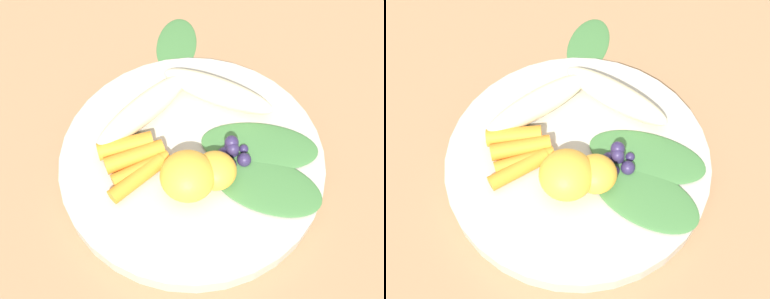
% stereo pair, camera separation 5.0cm
% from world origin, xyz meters
% --- Properties ---
extents(ground_plane, '(2.40, 2.40, 0.00)m').
position_xyz_m(ground_plane, '(0.00, 0.00, 0.00)').
color(ground_plane, '#99704C').
extents(bowl, '(0.28, 0.28, 0.02)m').
position_xyz_m(bowl, '(0.00, 0.00, 0.01)').
color(bowl, '#B2AD9E').
rests_on(bowl, ground_plane).
extents(banana_peeled_left, '(0.13, 0.08, 0.03)m').
position_xyz_m(banana_peeled_left, '(-0.03, -0.07, 0.04)').
color(banana_peeled_left, beige).
rests_on(banana_peeled_left, bowl).
extents(banana_peeled_right, '(0.04, 0.13, 0.03)m').
position_xyz_m(banana_peeled_right, '(-0.08, 0.00, 0.04)').
color(banana_peeled_right, beige).
rests_on(banana_peeled_right, bowl).
extents(orange_segment_near, '(0.04, 0.04, 0.03)m').
position_xyz_m(orange_segment_near, '(0.02, 0.03, 0.04)').
color(orange_segment_near, '#F4A833').
rests_on(orange_segment_near, bowl).
extents(orange_segment_far, '(0.06, 0.06, 0.04)m').
position_xyz_m(orange_segment_far, '(0.04, 0.01, 0.04)').
color(orange_segment_far, '#F4A833').
rests_on(orange_segment_far, bowl).
extents(carrot_front, '(0.05, 0.06, 0.02)m').
position_xyz_m(carrot_front, '(0.02, -0.07, 0.03)').
color(carrot_front, orange).
rests_on(carrot_front, bowl).
extents(carrot_mid_left, '(0.06, 0.06, 0.02)m').
position_xyz_m(carrot_mid_left, '(0.03, -0.05, 0.03)').
color(carrot_mid_left, orange).
rests_on(carrot_mid_left, bowl).
extents(carrot_mid_right, '(0.06, 0.05, 0.01)m').
position_xyz_m(carrot_mid_right, '(0.04, -0.04, 0.03)').
color(carrot_mid_right, orange).
rests_on(carrot_mid_right, bowl).
extents(carrot_rear, '(0.06, 0.04, 0.02)m').
position_xyz_m(carrot_rear, '(0.05, -0.04, 0.03)').
color(carrot_rear, orange).
rests_on(carrot_rear, bowl).
extents(blueberry_pile, '(0.04, 0.04, 0.03)m').
position_xyz_m(blueberry_pile, '(-0.01, 0.04, 0.03)').
color(blueberry_pile, '#2D234C').
rests_on(blueberry_pile, bowl).
extents(coconut_shred_patch, '(0.04, 0.04, 0.00)m').
position_xyz_m(coconut_shred_patch, '(-0.02, 0.06, 0.02)').
color(coconut_shred_patch, white).
rests_on(coconut_shred_patch, bowl).
extents(kale_leaf_left, '(0.07, 0.12, 0.00)m').
position_xyz_m(kale_leaf_left, '(0.01, 0.08, 0.02)').
color(kale_leaf_left, '#3D7038').
rests_on(kale_leaf_left, bowl).
extents(kale_leaf_right, '(0.09, 0.13, 0.00)m').
position_xyz_m(kale_leaf_right, '(-0.03, 0.06, 0.02)').
color(kale_leaf_right, '#3D7038').
rests_on(kale_leaf_right, bowl).
extents(kale_leaf_stray, '(0.11, 0.08, 0.01)m').
position_xyz_m(kale_leaf_stray, '(-0.16, -0.08, 0.00)').
color(kale_leaf_stray, '#3D7038').
rests_on(kale_leaf_stray, ground_plane).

